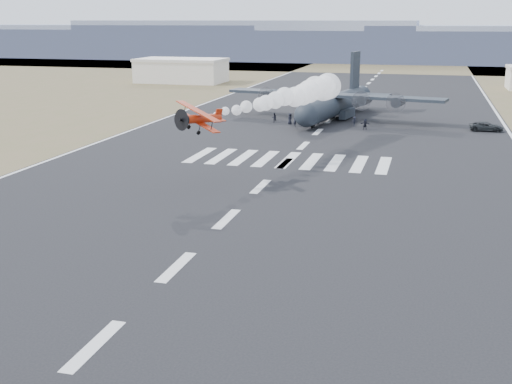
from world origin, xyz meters
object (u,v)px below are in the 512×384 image
at_px(crew_a, 295,121).
at_px(crew_h, 319,120).
at_px(crew_c, 354,121).
at_px(support_vehicle, 486,127).
at_px(crew_b, 274,118).
at_px(crew_g, 314,121).
at_px(hangar_left, 181,70).
at_px(crew_f, 365,124).
at_px(transport_aircraft, 336,102).
at_px(crew_d, 305,116).
at_px(aerobatic_biplane, 200,118).
at_px(crew_e, 290,119).

bearing_deg(crew_a, crew_h, -103.87).
bearing_deg(crew_c, crew_h, 152.67).
bearing_deg(support_vehicle, crew_h, 91.12).
bearing_deg(crew_b, crew_c, 144.22).
height_order(support_vehicle, crew_g, crew_g).
height_order(hangar_left, crew_g, hangar_left).
height_order(hangar_left, crew_f, hangar_left).
xyz_separation_m(hangar_left, crew_h, (50.96, -65.85, -2.55)).
height_order(transport_aircraft, crew_h, transport_aircraft).
bearing_deg(crew_f, support_vehicle, 7.93).
xyz_separation_m(support_vehicle, crew_g, (-27.57, -2.25, 0.14)).
bearing_deg(support_vehicle, crew_c, 91.52).
xyz_separation_m(support_vehicle, crew_f, (-18.99, -3.52, 0.15)).
bearing_deg(crew_h, hangar_left, 77.29).
bearing_deg(support_vehicle, crew_d, 84.29).
distance_m(crew_d, crew_h, 4.66).
bearing_deg(crew_d, transport_aircraft, 55.54).
bearing_deg(crew_h, crew_b, 124.73).
distance_m(support_vehicle, crew_g, 27.66).
height_order(crew_b, crew_c, crew_b).
bearing_deg(crew_c, crew_g, 166.54).
bearing_deg(crew_a, crew_g, -121.43).
relative_size(aerobatic_biplane, transport_aircraft, 0.16).
xyz_separation_m(support_vehicle, crew_d, (-30.10, 2.88, 0.16)).
relative_size(aerobatic_biplane, crew_a, 3.37).
height_order(crew_c, crew_e, crew_e).
bearing_deg(crew_b, crew_h, 142.17).
bearing_deg(crew_a, crew_b, 2.57).
height_order(crew_d, crew_e, crew_e).
bearing_deg(crew_g, transport_aircraft, -29.83).
bearing_deg(crew_b, crew_e, 124.09).
distance_m(crew_b, crew_g, 7.85).
relative_size(crew_d, crew_e, 0.94).
relative_size(aerobatic_biplane, crew_c, 3.76).
bearing_deg(crew_d, crew_b, -137.84).
distance_m(crew_c, crew_d, 9.72).
bearing_deg(crew_f, crew_g, 169.01).
distance_m(hangar_left, transport_aircraft, 78.25).
bearing_deg(support_vehicle, aerobatic_biplane, 144.17).
height_order(crew_c, crew_g, crew_g).
bearing_deg(hangar_left, crew_a, -55.36).
bearing_deg(crew_b, crew_f, 134.54).
bearing_deg(crew_g, aerobatic_biplane, 156.79).
relative_size(crew_d, crew_g, 1.02).
height_order(crew_d, crew_h, crew_d).
bearing_deg(aerobatic_biplane, crew_f, 86.57).
relative_size(support_vehicle, crew_b, 3.14).
height_order(support_vehicle, crew_b, crew_b).
xyz_separation_m(aerobatic_biplane, crew_a, (1.58, 41.79, -6.39)).
height_order(crew_b, crew_d, crew_d).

